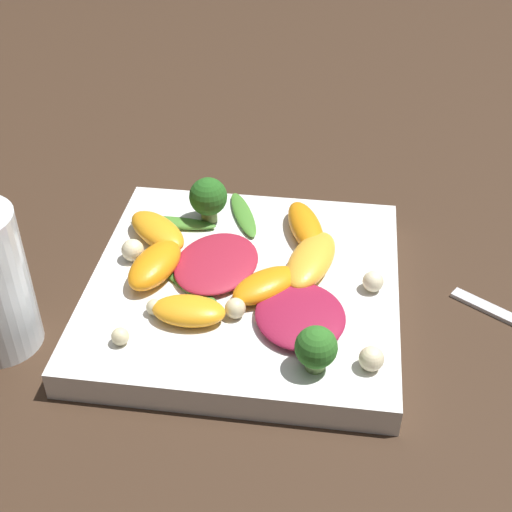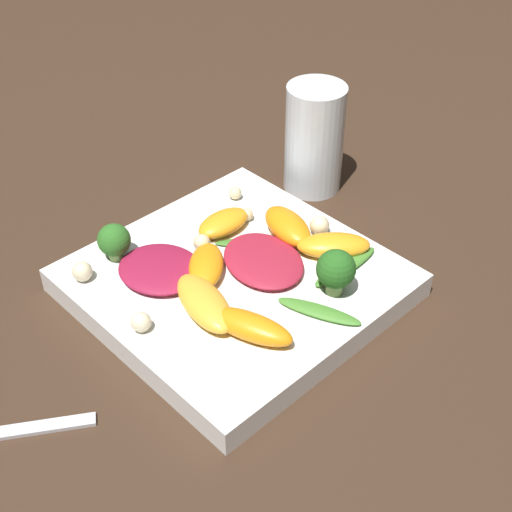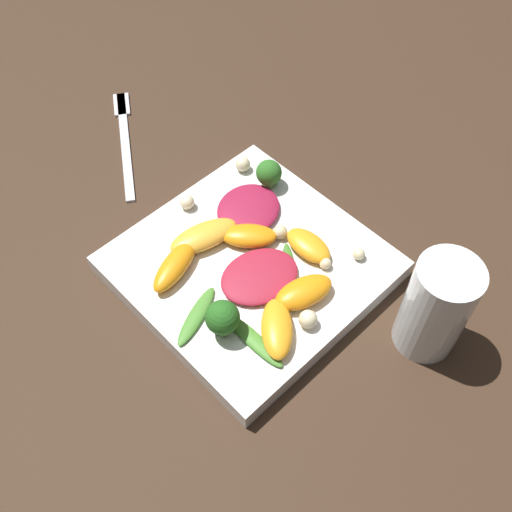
# 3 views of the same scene
# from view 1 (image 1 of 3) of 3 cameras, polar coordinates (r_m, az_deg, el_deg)

# --- Properties ---
(ground_plane) EXTENTS (2.40, 2.40, 0.00)m
(ground_plane) POSITION_cam_1_polar(r_m,az_deg,el_deg) (0.59, -0.92, -3.59)
(ground_plane) COLOR #382619
(plate) EXTENTS (0.25, 0.25, 0.02)m
(plate) POSITION_cam_1_polar(r_m,az_deg,el_deg) (0.59, -0.93, -2.71)
(plate) COLOR white
(plate) RESTS_ON ground_plane
(radicchio_leaf_0) EXTENTS (0.08, 0.10, 0.01)m
(radicchio_leaf_0) POSITION_cam_1_polar(r_m,az_deg,el_deg) (0.59, -3.19, -0.55)
(radicchio_leaf_0) COLOR maroon
(radicchio_leaf_0) RESTS_ON plate
(radicchio_leaf_1) EXTENTS (0.09, 0.09, 0.01)m
(radicchio_leaf_1) POSITION_cam_1_polar(r_m,az_deg,el_deg) (0.54, 3.56, -4.74)
(radicchio_leaf_1) COLOR maroon
(radicchio_leaf_1) RESTS_ON plate
(orange_segment_0) EXTENTS (0.07, 0.07, 0.02)m
(orange_segment_0) POSITION_cam_1_polar(r_m,az_deg,el_deg) (0.62, -7.90, 2.01)
(orange_segment_0) COLOR orange
(orange_segment_0) RESTS_ON plate
(orange_segment_1) EXTENTS (0.05, 0.08, 0.02)m
(orange_segment_1) POSITION_cam_1_polar(r_m,az_deg,el_deg) (0.58, 4.42, -0.32)
(orange_segment_1) COLOR #FCAD33
(orange_segment_1) RESTS_ON plate
(orange_segment_2) EXTENTS (0.05, 0.08, 0.02)m
(orange_segment_2) POSITION_cam_1_polar(r_m,az_deg,el_deg) (0.62, 3.99, 2.34)
(orange_segment_2) COLOR orange
(orange_segment_2) RESTS_ON plate
(orange_segment_3) EXTENTS (0.06, 0.06, 0.02)m
(orange_segment_3) POSITION_cam_1_polar(r_m,az_deg,el_deg) (0.56, 0.78, -2.35)
(orange_segment_3) COLOR orange
(orange_segment_3) RESTS_ON plate
(orange_segment_4) EXTENTS (0.06, 0.03, 0.02)m
(orange_segment_4) POSITION_cam_1_polar(r_m,az_deg,el_deg) (0.54, -5.40, -4.38)
(orange_segment_4) COLOR orange
(orange_segment_4) RESTS_ON plate
(orange_segment_5) EXTENTS (0.05, 0.07, 0.02)m
(orange_segment_5) POSITION_cam_1_polar(r_m,az_deg,el_deg) (0.58, -8.09, -0.72)
(orange_segment_5) COLOR orange
(orange_segment_5) RESTS_ON plate
(broccoli_floret_0) EXTENTS (0.03, 0.03, 0.04)m
(broccoli_floret_0) POSITION_cam_1_polar(r_m,az_deg,el_deg) (0.49, 4.83, -7.37)
(broccoli_floret_0) COLOR #84AD5B
(broccoli_floret_0) RESTS_ON plate
(broccoli_floret_1) EXTENTS (0.03, 0.03, 0.04)m
(broccoli_floret_1) POSITION_cam_1_polar(r_m,az_deg,el_deg) (0.63, -3.84, 4.66)
(broccoli_floret_1) COLOR #7A9E51
(broccoli_floret_1) RESTS_ON plate
(arugula_sprig_0) EXTENTS (0.08, 0.02, 0.01)m
(arugula_sprig_0) POSITION_cam_1_polar(r_m,az_deg,el_deg) (0.64, -6.61, 2.66)
(arugula_sprig_0) COLOR #47842D
(arugula_sprig_0) RESTS_ON plate
(arugula_sprig_1) EXTENTS (0.07, 0.07, 0.00)m
(arugula_sprig_1) POSITION_cam_1_polar(r_m,az_deg,el_deg) (0.57, -5.66, -2.14)
(arugula_sprig_1) COLOR #3D7528
(arugula_sprig_1) RESTS_ON plate
(arugula_sprig_2) EXTENTS (0.04, 0.07, 0.01)m
(arugula_sprig_2) POSITION_cam_1_polar(r_m,az_deg,el_deg) (0.65, -1.02, 3.35)
(arugula_sprig_2) COLOR #47842D
(arugula_sprig_2) RESTS_ON plate
(macadamia_nut_0) EXTENTS (0.02, 0.02, 0.02)m
(macadamia_nut_0) POSITION_cam_1_polar(r_m,az_deg,el_deg) (0.57, 9.35, -1.84)
(macadamia_nut_0) COLOR beige
(macadamia_nut_0) RESTS_ON plate
(macadamia_nut_1) EXTENTS (0.02, 0.02, 0.02)m
(macadamia_nut_1) POSITION_cam_1_polar(r_m,az_deg,el_deg) (0.54, -1.53, -4.21)
(macadamia_nut_1) COLOR beige
(macadamia_nut_1) RESTS_ON plate
(macadamia_nut_2) EXTENTS (0.02, 0.02, 0.02)m
(macadamia_nut_2) POSITION_cam_1_polar(r_m,az_deg,el_deg) (0.51, 9.22, -8.11)
(macadamia_nut_2) COLOR beige
(macadamia_nut_2) RESTS_ON plate
(macadamia_nut_3) EXTENTS (0.02, 0.02, 0.02)m
(macadamia_nut_3) POSITION_cam_1_polar(r_m,az_deg,el_deg) (0.60, -9.84, 0.46)
(macadamia_nut_3) COLOR beige
(macadamia_nut_3) RESTS_ON plate
(macadamia_nut_4) EXTENTS (0.01, 0.01, 0.01)m
(macadamia_nut_4) POSITION_cam_1_polar(r_m,az_deg,el_deg) (0.53, -10.81, -6.33)
(macadamia_nut_4) COLOR beige
(macadamia_nut_4) RESTS_ON plate
(macadamia_nut_5) EXTENTS (0.01, 0.01, 0.01)m
(macadamia_nut_5) POSITION_cam_1_polar(r_m,az_deg,el_deg) (0.55, -8.12, -4.07)
(macadamia_nut_5) COLOR beige
(macadamia_nut_5) RESTS_ON plate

